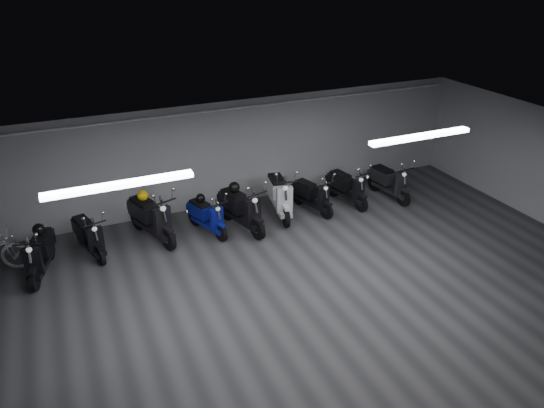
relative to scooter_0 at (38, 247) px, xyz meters
name	(u,v)px	position (x,y,z in m)	size (l,w,h in m)	color
floor	(308,310)	(4.56, -3.35, -0.65)	(14.00, 10.00, 0.01)	#323134
ceiling	(314,174)	(4.56, -3.35, 2.16)	(14.00, 10.00, 0.01)	gray
back_wall	(221,155)	(4.56, 1.66, 0.75)	(14.00, 0.01, 2.80)	#9C9C9E
fluor_strip_left	(120,185)	(1.56, -2.35, 2.09)	(2.40, 0.18, 0.08)	white
fluor_strip_right	(421,136)	(7.56, -2.35, 2.09)	(2.40, 0.18, 0.08)	white
conduit	(220,110)	(4.56, 1.57, 1.97)	(0.05, 0.05, 13.60)	white
scooter_0	(38,247)	(0.00, 0.00, 0.00)	(0.58, 1.74, 1.30)	black
scooter_1	(88,230)	(1.01, 0.41, -0.03)	(0.55, 1.66, 1.24)	black
scooter_3	(151,211)	(2.43, 0.52, 0.10)	(0.67, 2.00, 1.49)	black
scooter_4	(207,211)	(3.70, 0.29, -0.05)	(0.53, 1.60, 1.19)	navy
scooter_5	(241,203)	(4.52, 0.14, 0.07)	(0.64, 1.93, 1.44)	black
scooter_6	(280,189)	(5.69, 0.46, 0.09)	(0.66, 1.97, 1.47)	white
scooter_7	(313,190)	(6.55, 0.29, -0.04)	(0.54, 1.62, 1.21)	black
scooter_8	(347,182)	(7.62, 0.32, -0.01)	(0.57, 1.72, 1.28)	black
scooter_9	(390,176)	(8.87, 0.17, -0.01)	(0.57, 1.72, 1.28)	black
helmet_0	(143,195)	(2.33, 0.78, 0.40)	(0.26, 0.26, 0.26)	yellow
helmet_1	(39,229)	(0.07, 0.23, 0.28)	(0.26, 0.26, 0.26)	black
helmet_2	(234,187)	(4.45, 0.40, 0.38)	(0.28, 0.28, 0.28)	black
helmet_3	(200,198)	(3.63, 0.50, 0.20)	(0.23, 0.23, 0.23)	black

